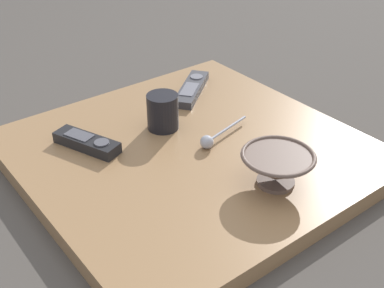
{
  "coord_description": "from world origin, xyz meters",
  "views": [
    {
      "loc": [
        0.72,
        -0.55,
        0.61
      ],
      "look_at": [
        0.02,
        -0.01,
        0.06
      ],
      "focal_mm": 46.87,
      "sensor_mm": 36.0,
      "label": 1
    }
  ],
  "objects_px": {
    "tv_remote_near": "(192,89)",
    "cereal_bowl": "(277,167)",
    "teaspoon": "(210,140)",
    "tv_remote_far": "(87,142)",
    "coffee_mug": "(161,112)"
  },
  "relations": [
    {
      "from": "tv_remote_near",
      "to": "cereal_bowl",
      "type": "bearing_deg",
      "value": -15.34
    },
    {
      "from": "cereal_bowl",
      "to": "teaspoon",
      "type": "height_order",
      "value": "cereal_bowl"
    },
    {
      "from": "tv_remote_near",
      "to": "tv_remote_far",
      "type": "distance_m",
      "value": 0.34
    },
    {
      "from": "cereal_bowl",
      "to": "tv_remote_near",
      "type": "xyz_separation_m",
      "value": [
        -0.41,
        0.11,
        -0.03
      ]
    },
    {
      "from": "teaspoon",
      "to": "cereal_bowl",
      "type": "bearing_deg",
      "value": 4.08
    },
    {
      "from": "teaspoon",
      "to": "tv_remote_near",
      "type": "height_order",
      "value": "teaspoon"
    },
    {
      "from": "coffee_mug",
      "to": "cereal_bowl",
      "type": "bearing_deg",
      "value": 9.78
    },
    {
      "from": "tv_remote_near",
      "to": "tv_remote_far",
      "type": "relative_size",
      "value": 1.13
    },
    {
      "from": "cereal_bowl",
      "to": "tv_remote_near",
      "type": "height_order",
      "value": "cereal_bowl"
    },
    {
      "from": "coffee_mug",
      "to": "tv_remote_far",
      "type": "distance_m",
      "value": 0.18
    },
    {
      "from": "coffee_mug",
      "to": "tv_remote_near",
      "type": "distance_m",
      "value": 0.2
    },
    {
      "from": "teaspoon",
      "to": "tv_remote_far",
      "type": "bearing_deg",
      "value": -126.06
    },
    {
      "from": "cereal_bowl",
      "to": "coffee_mug",
      "type": "distance_m",
      "value": 0.31
    },
    {
      "from": "coffee_mug",
      "to": "teaspoon",
      "type": "height_order",
      "value": "coffee_mug"
    },
    {
      "from": "cereal_bowl",
      "to": "tv_remote_near",
      "type": "bearing_deg",
      "value": 164.66
    }
  ]
}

